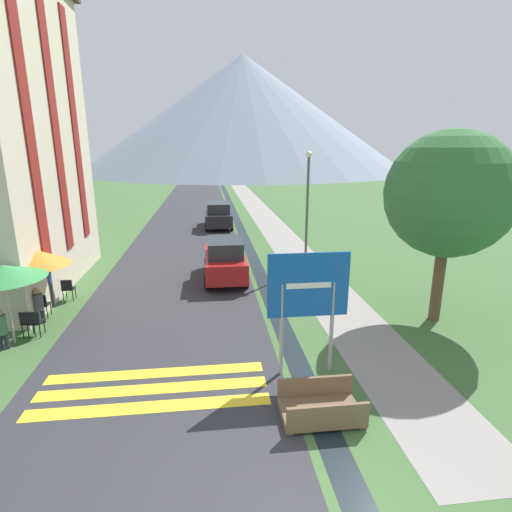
% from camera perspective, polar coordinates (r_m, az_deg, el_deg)
% --- Properties ---
extents(ground_plane, '(160.00, 160.00, 0.00)m').
position_cam_1_polar(ground_plane, '(25.42, -4.34, 2.49)').
color(ground_plane, '#3D6033').
extents(road, '(6.40, 60.00, 0.01)m').
position_cam_1_polar(road, '(35.24, -9.20, 5.94)').
color(road, '#2D2D33').
rests_on(road, ground_plane).
extents(footpath, '(2.20, 60.00, 0.01)m').
position_cam_1_polar(footpath, '(35.52, 0.73, 6.21)').
color(footpath, gray).
rests_on(footpath, ground_plane).
extents(drainage_channel, '(0.60, 60.00, 0.00)m').
position_cam_1_polar(drainage_channel, '(35.29, -3.15, 6.12)').
color(drainage_channel, black).
rests_on(drainage_channel, ground_plane).
extents(crosswalk_marking, '(5.44, 1.84, 0.01)m').
position_cam_1_polar(crosswalk_marking, '(10.39, -14.43, -17.92)').
color(crosswalk_marking, yellow).
rests_on(crosswalk_marking, ground_plane).
extents(mountain_distant, '(74.95, 74.95, 25.98)m').
position_cam_1_polar(mountain_distant, '(99.02, -1.80, 19.56)').
color(mountain_distant, gray).
rests_on(mountain_distant, ground_plane).
extents(road_sign, '(2.02, 0.11, 3.19)m').
position_cam_1_polar(road_sign, '(9.88, 7.45, -5.56)').
color(road_sign, '#9E9EA3').
rests_on(road_sign, ground_plane).
extents(footbridge, '(1.70, 1.10, 0.65)m').
position_cam_1_polar(footbridge, '(9.23, 9.23, -20.62)').
color(footbridge, brown).
rests_on(footbridge, ground_plane).
extents(parked_car_near, '(1.81, 3.92, 1.82)m').
position_cam_1_polar(parked_car_near, '(17.37, -4.46, -0.47)').
color(parked_car_near, '#A31919').
rests_on(parked_car_near, ground_plane).
extents(parked_car_far, '(1.92, 4.28, 1.82)m').
position_cam_1_polar(parked_car_far, '(28.90, -5.40, 5.86)').
color(parked_car_far, black).
rests_on(parked_car_far, ground_plane).
extents(cafe_chair_far_right, '(0.40, 0.40, 0.85)m').
position_cam_1_polar(cafe_chair_far_right, '(16.60, -25.29, -4.12)').
color(cafe_chair_far_right, black).
rests_on(cafe_chair_far_right, ground_plane).
extents(cafe_chair_middle, '(0.40, 0.40, 0.85)m').
position_cam_1_polar(cafe_chair_middle, '(15.35, -28.29, -6.02)').
color(cafe_chair_middle, black).
rests_on(cafe_chair_middle, ground_plane).
extents(cafe_chair_near_right, '(0.40, 0.40, 0.85)m').
position_cam_1_polar(cafe_chair_near_right, '(13.99, -29.15, -8.13)').
color(cafe_chair_near_right, black).
rests_on(cafe_chair_near_right, ground_plane).
extents(cafe_chair_near_left, '(0.40, 0.40, 0.85)m').
position_cam_1_polar(cafe_chair_near_left, '(14.08, -29.73, -8.07)').
color(cafe_chair_near_left, black).
rests_on(cafe_chair_near_left, ground_plane).
extents(cafe_umbrella_front_green, '(2.29, 2.29, 2.40)m').
position_cam_1_polar(cafe_umbrella_front_green, '(13.37, -32.46, -1.96)').
color(cafe_umbrella_front_green, '#B7B2A8').
rests_on(cafe_umbrella_front_green, ground_plane).
extents(cafe_umbrella_middle_orange, '(2.18, 2.18, 2.32)m').
position_cam_1_polar(cafe_umbrella_middle_orange, '(15.23, -28.93, -0.19)').
color(cafe_umbrella_middle_orange, '#B7B2A8').
rests_on(cafe_umbrella_middle_orange, ground_plane).
extents(person_seated_far, '(0.32, 0.32, 1.23)m').
position_cam_1_polar(person_seated_far, '(13.61, -32.66, -8.51)').
color(person_seated_far, '#282833').
rests_on(person_seated_far, ground_plane).
extents(person_seated_near, '(0.32, 0.32, 1.21)m').
position_cam_1_polar(person_seated_near, '(14.93, -28.68, -6.00)').
color(person_seated_near, '#282833').
rests_on(person_seated_near, ground_plane).
extents(person_standing_terrace, '(0.32, 0.32, 1.73)m').
position_cam_1_polar(person_standing_terrace, '(16.09, -27.68, -3.15)').
color(person_standing_terrace, '#282833').
rests_on(person_standing_terrace, ground_plane).
extents(streetlamp, '(0.28, 0.28, 5.45)m').
position_cam_1_polar(streetlamp, '(18.54, 7.35, 7.72)').
color(streetlamp, '#515156').
rests_on(streetlamp, ground_plane).
extents(tree_by_path, '(3.96, 3.96, 6.18)m').
position_cam_1_polar(tree_by_path, '(13.90, 25.88, 7.89)').
color(tree_by_path, brown).
rests_on(tree_by_path, ground_plane).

